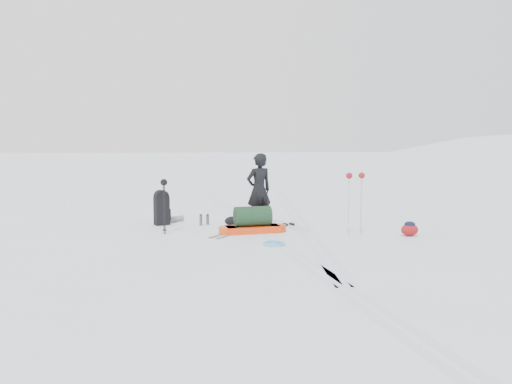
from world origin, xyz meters
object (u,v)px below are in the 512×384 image
pulk_sled (253,223)px  expedition_rucksack (163,209)px  ski_poles_black (164,189)px  skier (259,190)px

pulk_sled → expedition_rucksack: 2.63m
ski_poles_black → expedition_rucksack: bearing=106.6°
skier → pulk_sled: (-0.29, -0.79, -0.70)m
expedition_rucksack → ski_poles_black: ski_poles_black is taller
expedition_rucksack → ski_poles_black: (0.05, -1.40, 0.64)m
skier → pulk_sled: skier is taller
skier → ski_poles_black: 2.45m
ski_poles_black → pulk_sled: bearing=10.6°
expedition_rucksack → pulk_sled: bearing=-57.4°
pulk_sled → ski_poles_black: 2.23m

